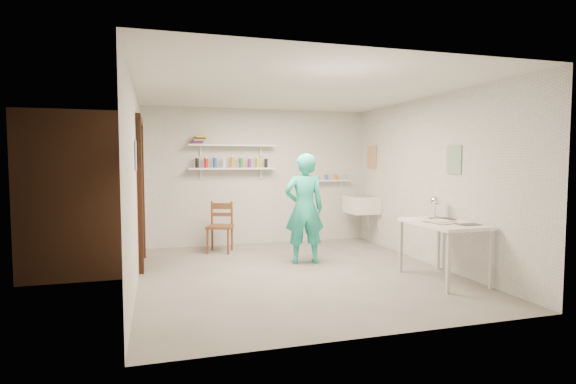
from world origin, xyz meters
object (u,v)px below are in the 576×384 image
object	(u,v)px
belfast_sink	(362,205)
wall_clock	(298,189)
desk_lamp	(436,201)
work_table	(443,251)
man	(304,209)
wooden_chair	(220,227)

from	to	relation	value
belfast_sink	wall_clock	world-z (taller)	wall_clock
wall_clock	desk_lamp	size ratio (longest dim) A/B	2.09
wall_clock	work_table	bearing A→B (deg)	-42.44
belfast_sink	wall_clock	distance (m)	1.81
belfast_sink	man	xyz separation A→B (m)	(-1.47, -1.18, 0.09)
man	wooden_chair	bearing A→B (deg)	-39.34
man	desk_lamp	distance (m)	1.81
belfast_sink	man	distance (m)	1.88
wooden_chair	work_table	world-z (taller)	wooden_chair
man	wall_clock	distance (m)	0.34
man	wooden_chair	world-z (taller)	man
wall_clock	work_table	world-z (taller)	wall_clock
work_table	desk_lamp	size ratio (longest dim) A/B	8.00
work_table	wooden_chair	bearing A→B (deg)	134.43
wooden_chair	desk_lamp	xyz separation A→B (m)	(2.61, -2.04, 0.53)
belfast_sink	wooden_chair	distance (m)	2.56
man	work_table	xyz separation A→B (m)	(1.36, -1.37, -0.43)
desk_lamp	wooden_chair	bearing A→B (deg)	141.97
man	desk_lamp	world-z (taller)	man
man	wall_clock	size ratio (longest dim) A/B	5.56
wooden_chair	belfast_sink	bearing A→B (deg)	21.79
wooden_chair	wall_clock	bearing A→B (deg)	-20.07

